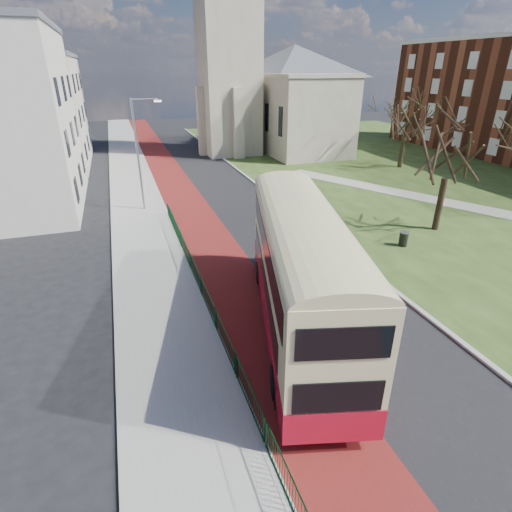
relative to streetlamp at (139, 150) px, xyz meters
name	(u,v)px	position (x,y,z in m)	size (l,w,h in m)	color
ground	(290,329)	(4.35, -18.00, -4.59)	(160.00, 160.00, 0.00)	black
road_carriageway	(214,196)	(5.85, 2.00, -4.59)	(9.00, 120.00, 0.01)	black
bus_lane	(183,199)	(3.15, 2.00, -4.59)	(3.40, 120.00, 0.01)	#591414
pavement_west	(136,203)	(-0.65, 2.00, -4.53)	(4.00, 120.00, 0.12)	gray
kerb_west	(161,200)	(1.35, 2.00, -4.53)	(0.25, 120.00, 0.13)	#999993
kerb_east	(257,185)	(10.45, 4.00, -4.53)	(0.25, 80.00, 0.13)	#999993
grass_green	(431,170)	(30.35, 4.00, -4.57)	(40.00, 80.00, 0.04)	#2B4017
footpath	(475,208)	(24.35, -8.00, -4.54)	(2.20, 36.00, 0.03)	#9E998C
pedestrian_railing	(201,285)	(1.40, -14.00, -4.04)	(0.07, 24.00, 1.12)	#0B3217
gothic_church	(265,39)	(16.91, 20.00, 8.54)	(16.38, 18.00, 40.00)	gray
street_block_far	(32,111)	(-9.65, 20.00, 1.17)	(10.30, 16.30, 11.50)	#BFB6A1
streetlamp	(139,150)	(0.00, 0.00, 0.00)	(2.13, 0.18, 8.00)	gray
bus	(300,268)	(4.65, -18.09, -1.68)	(5.92, 12.51, 5.10)	#AD0F24
winter_tree_near	(454,134)	(18.26, -10.58, 1.69)	(6.87, 6.87, 9.02)	#2E2117
winter_tree_far	(408,113)	(27.84, 6.03, 1.12)	(6.98, 6.98, 8.20)	#332A19
litter_bin	(403,239)	(14.37, -12.24, -4.09)	(0.75, 0.75, 0.91)	black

